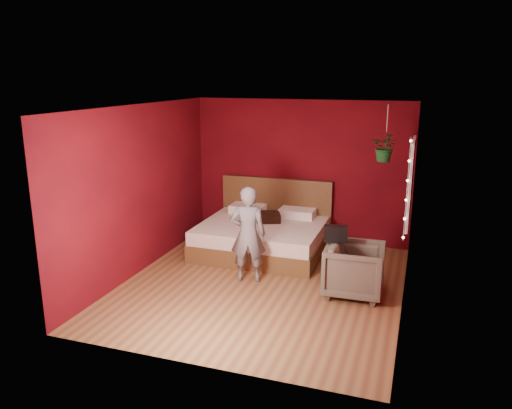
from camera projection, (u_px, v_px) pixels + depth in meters
floor at (263, 284)px, 7.42m from camera, size 4.50×4.50×0.00m
room_walls at (263, 174)px, 7.00m from camera, size 4.04×4.54×2.62m
window at (410, 183)px, 7.26m from camera, size 0.05×0.97×1.27m
fairy_lights at (407, 190)px, 6.79m from camera, size 0.04×0.04×1.45m
bed at (264, 234)px, 8.77m from camera, size 2.11×1.79×1.16m
person at (248, 234)px, 7.40m from camera, size 0.60×0.48×1.46m
armchair at (355, 270)px, 7.00m from camera, size 0.84×0.82×0.74m
handbag at (336, 234)px, 7.02m from camera, size 0.34×0.21×0.23m
throw_pillow at (268, 217)px, 8.76m from camera, size 0.52×0.52×0.14m
hanging_plant at (385, 147)px, 7.52m from camera, size 0.50×0.47×0.86m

